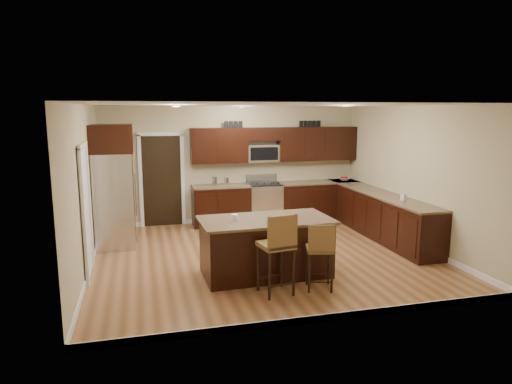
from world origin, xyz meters
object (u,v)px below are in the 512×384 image
object	(u,v)px
range	(264,202)
island	(266,249)
stool_mid	(278,245)
refrigerator	(114,185)
stool_right	(320,249)

from	to	relation	value
range	island	size ratio (longest dim) A/B	0.53
range	stool_mid	size ratio (longest dim) A/B	0.93
refrigerator	stool_mid	bearing A→B (deg)	-53.04
island	refrigerator	size ratio (longest dim) A/B	0.89
range	stool_mid	world-z (taller)	stool_mid
range	refrigerator	size ratio (longest dim) A/B	0.47
island	stool_right	size ratio (longest dim) A/B	2.07
range	island	world-z (taller)	range
stool_right	refrigerator	world-z (taller)	refrigerator
stool_mid	range	bearing A→B (deg)	67.29
island	range	bearing A→B (deg)	73.31
stool_right	stool_mid	bearing A→B (deg)	-164.06
island	refrigerator	world-z (taller)	refrigerator
range	stool_right	size ratio (longest dim) A/B	1.09
range	stool_right	world-z (taller)	range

